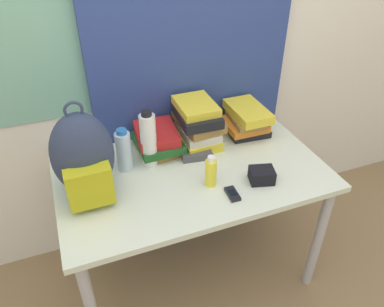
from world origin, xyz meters
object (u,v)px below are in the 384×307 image
(book_stack_center, at_px, (197,123))
(sports_bottle, at_px, (148,140))
(backpack, at_px, (83,158))
(sunscreen_bottle, at_px, (211,172))
(water_bottle, at_px, (124,151))
(cell_phone, at_px, (232,194))
(book_stack_right, at_px, (246,120))
(sunglasses_case, at_px, (197,156))
(camera_pouch, at_px, (262,175))
(book_stack_left, at_px, (157,140))

(book_stack_center, bearing_deg, sports_bottle, -162.14)
(backpack, height_order, sunscreen_bottle, backpack)
(water_bottle, bearing_deg, cell_phone, -42.93)
(cell_phone, bearing_deg, book_stack_right, 56.38)
(sports_bottle, xyz_separation_m, sunglasses_case, (0.23, -0.05, -0.12))
(backpack, bearing_deg, book_stack_center, 18.60)
(book_stack_right, relative_size, camera_pouch, 2.17)
(sunscreen_bottle, distance_m, sunglasses_case, 0.21)
(book_stack_left, xyz_separation_m, sunscreen_bottle, (0.15, -0.34, 0.01))
(cell_phone, xyz_separation_m, sunglasses_case, (-0.04, 0.31, 0.01))
(book_stack_center, height_order, water_bottle, book_stack_center)
(book_stack_left, distance_m, sunglasses_case, 0.22)
(book_stack_center, relative_size, water_bottle, 1.38)
(water_bottle, xyz_separation_m, sports_bottle, (0.12, -0.01, 0.04))
(sports_bottle, height_order, cell_phone, sports_bottle)
(book_stack_center, bearing_deg, cell_phone, -91.57)
(book_stack_left, distance_m, sports_bottle, 0.13)
(cell_phone, bearing_deg, water_bottle, 137.07)
(book_stack_center, relative_size, book_stack_right, 1.07)
(backpack, xyz_separation_m, camera_pouch, (0.74, -0.21, -0.15))
(book_stack_left, bearing_deg, sports_bottle, -125.86)
(sunscreen_bottle, xyz_separation_m, sunglasses_case, (0.02, 0.20, -0.05))
(sports_bottle, bearing_deg, sunscreen_bottle, -49.88)
(book_stack_left, height_order, camera_pouch, book_stack_left)
(sports_bottle, distance_m, cell_phone, 0.47)
(backpack, relative_size, cell_phone, 4.77)
(backpack, distance_m, sports_bottle, 0.33)
(book_stack_center, distance_m, sports_bottle, 0.30)
(book_stack_center, xyz_separation_m, sports_bottle, (-0.28, -0.09, 0.02))
(book_stack_right, height_order, sunscreen_bottle, sunscreen_bottle)
(book_stack_center, height_order, camera_pouch, book_stack_center)
(book_stack_right, bearing_deg, cell_phone, -123.62)
(book_stack_left, height_order, book_stack_right, book_stack_right)
(sports_bottle, distance_m, camera_pouch, 0.55)
(book_stack_right, relative_size, cell_phone, 3.01)
(book_stack_center, distance_m, sunscreen_bottle, 0.35)
(book_stack_right, distance_m, sunscreen_bottle, 0.50)
(book_stack_center, bearing_deg, sunglasses_case, -111.77)
(cell_phone, relative_size, camera_pouch, 0.72)
(book_stack_left, xyz_separation_m, cell_phone, (0.20, -0.45, -0.06))
(book_stack_right, relative_size, sunglasses_case, 1.78)
(camera_pouch, bearing_deg, book_stack_right, 72.08)
(backpack, xyz_separation_m, cell_phone, (0.58, -0.25, -0.18))
(book_stack_center, distance_m, cell_phone, 0.46)
(sports_bottle, relative_size, camera_pouch, 2.26)
(backpack, height_order, sports_bottle, backpack)
(book_stack_left, relative_size, cell_phone, 2.96)
(water_bottle, bearing_deg, backpack, -148.85)
(sunglasses_case, relative_size, camera_pouch, 1.22)
(book_stack_center, bearing_deg, water_bottle, -168.05)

